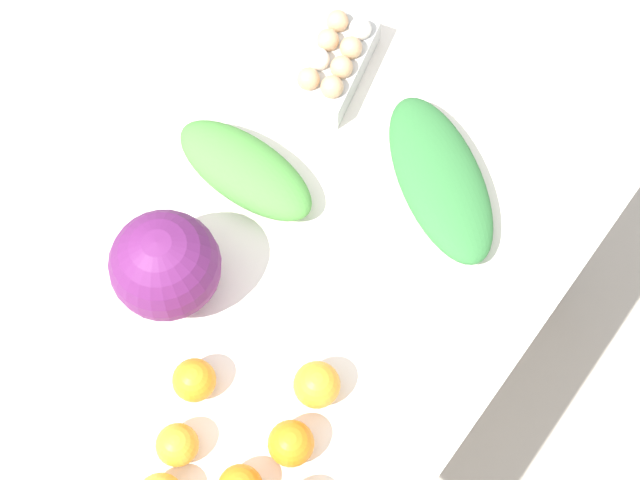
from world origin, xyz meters
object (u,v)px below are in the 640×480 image
orange_1 (291,443)px  orange_0 (177,445)px  cabbage_purple (165,265)px  orange_5 (317,385)px  orange_3 (194,380)px  egg_carton (335,62)px  greens_bunch_scallion (440,178)px  greens_bunch_kale (245,170)px

orange_1 → orange_0: bearing=127.9°
cabbage_purple → orange_5: 0.32m
orange_3 → orange_5: 0.20m
egg_carton → greens_bunch_scallion: (-0.08, -0.30, -0.01)m
cabbage_purple → orange_1: size_ratio=2.50×
cabbage_purple → orange_3: (-0.11, -0.15, -0.06)m
egg_carton → greens_bunch_kale: bearing=167.1°
greens_bunch_scallion → orange_5: size_ratio=4.61×
cabbage_purple → orange_5: bearing=-89.4°
greens_bunch_kale → orange_3: 0.40m
orange_0 → orange_3: orange_3 is taller
egg_carton → orange_3: 0.67m
greens_bunch_scallion → orange_0: (-0.66, 0.06, 0.00)m
cabbage_purple → orange_1: bearing=-105.9°
egg_carton → orange_3: size_ratio=3.40×
greens_bunch_scallion → greens_bunch_kale: bearing=125.1°
greens_bunch_kale → orange_5: (-0.24, -0.35, 0.00)m
egg_carton → orange_5: 0.64m
greens_bunch_kale → orange_3: greens_bunch_kale is taller
greens_bunch_kale → cabbage_purple: bearing=-172.1°
greens_bunch_scallion → orange_1: size_ratio=4.77×
cabbage_purple → orange_1: cabbage_purple is taller
orange_0 → egg_carton: bearing=18.1°
cabbage_purple → orange_0: size_ratio=2.71×
egg_carton → orange_1: bearing=-163.4°
orange_0 → orange_1: size_ratio=0.92×
greens_bunch_scallion → orange_5: bearing=-172.6°
greens_bunch_kale → orange_5: orange_5 is taller
orange_5 → greens_bunch_scallion: bearing=7.4°
cabbage_purple → orange_0: bearing=-136.6°
egg_carton → greens_bunch_scallion: size_ratio=0.69×
orange_1 → egg_carton: bearing=31.6°
greens_bunch_kale → orange_0: (-0.45, -0.23, -0.00)m
orange_5 → orange_1: bearing=-165.9°
orange_0 → orange_5: bearing=-29.1°
cabbage_purple → orange_3: size_ratio=2.59×
orange_1 → orange_5: bearing=14.1°
cabbage_purple → egg_carton: cabbage_purple is taller
orange_0 → orange_5: size_ratio=0.89×
cabbage_purple → greens_bunch_kale: 0.25m
greens_bunch_scallion → orange_1: (-0.55, -0.08, 0.00)m
egg_carton → greens_bunch_kale: egg_carton is taller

